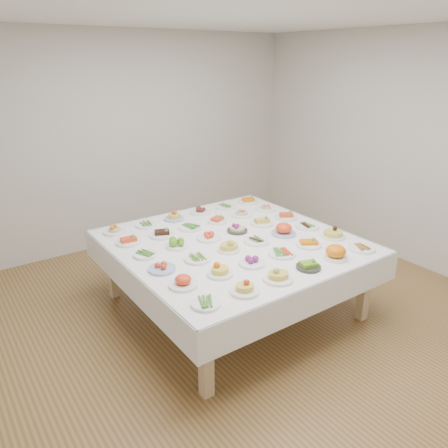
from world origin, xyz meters
TOP-DOWN VIEW (x-y plane):
  - room_envelope at (0.00, 0.00)m, footprint 5.02×5.02m
  - display_table at (0.01, 0.18)m, footprint 2.22×2.22m
  - dish_0 at (-0.86, -0.68)m, footprint 0.23×0.22m
  - dish_1 at (-0.52, -0.69)m, footprint 0.23×0.23m
  - dish_2 at (-0.17, -0.69)m, footprint 0.25×0.25m
  - dish_3 at (0.18, -0.69)m, footprint 0.21×0.21m
  - dish_4 at (0.52, -0.68)m, footprint 0.22×0.22m
  - dish_5 at (0.88, -0.69)m, footprint 0.24×0.24m
  - dish_6 at (-0.85, -0.33)m, footprint 0.23×0.23m
  - dish_7 at (-0.51, -0.34)m, footprint 0.22×0.22m
  - dish_8 at (-0.17, -0.34)m, footprint 0.23×0.23m
  - dish_9 at (0.18, -0.35)m, footprint 0.27×0.25m
  - dish_10 at (0.53, -0.34)m, footprint 0.24×0.24m
  - dish_11 at (0.89, -0.33)m, footprint 0.23×0.23m
  - dish_12 at (-0.86, 0.01)m, footprint 0.23×0.23m
  - dish_13 at (-0.51, 0.00)m, footprint 0.23×0.23m
  - dish_14 at (-0.16, 0.01)m, footprint 0.21×0.21m
  - dish_15 at (0.18, 0.02)m, footprint 0.25×0.25m
  - dish_16 at (0.53, 0.01)m, footprint 0.25×0.25m
  - dish_17 at (0.87, 0.01)m, footprint 0.25×0.25m
  - dish_18 at (-0.85, 0.35)m, footprint 0.23×0.22m
  - dish_19 at (-0.52, 0.36)m, footprint 0.21×0.21m
  - dish_20 at (-0.16, 0.35)m, footprint 0.24×0.24m
  - dish_21 at (0.19, 0.35)m, footprint 0.21×0.21m
  - dish_22 at (0.54, 0.36)m, footprint 0.24×0.24m
  - dish_23 at (0.88, 0.35)m, footprint 0.25×0.25m
  - dish_24 at (-0.86, 0.71)m, footprint 0.24×0.24m
  - dish_25 at (-0.50, 0.69)m, footprint 0.25×0.25m
  - dish_26 at (-0.16, 0.70)m, footprint 0.24×0.24m
  - dish_27 at (0.18, 0.70)m, footprint 0.21×0.21m
  - dish_28 at (0.52, 0.71)m, footprint 0.23×0.23m
  - dish_29 at (0.88, 0.70)m, footprint 0.24×0.24m
  - dish_30 at (-0.86, 1.05)m, footprint 0.23×0.23m
  - dish_31 at (-0.51, 1.04)m, footprint 0.22×0.22m
  - dish_32 at (-0.17, 1.04)m, footprint 0.22×0.22m
  - dish_33 at (0.19, 1.05)m, footprint 0.24×0.24m
  - dish_34 at (0.54, 1.04)m, footprint 0.24×0.24m
  - dish_35 at (0.88, 1.04)m, footprint 0.25×0.25m

SIDE VIEW (x-z plane):
  - display_table at x=0.01m, z-range 0.31..1.06m
  - dish_13 at x=-0.51m, z-range 0.74..0.79m
  - dish_15 at x=0.18m, z-range 0.74..0.80m
  - dish_31 at x=-0.51m, z-range 0.75..0.80m
  - dish_34 at x=0.54m, z-range 0.74..0.80m
  - dish_5 at x=0.88m, z-range 0.75..0.80m
  - dish_0 at x=-0.86m, z-range 0.75..0.80m
  - dish_17 at x=0.87m, z-range 0.75..0.80m
  - dish_18 at x=-0.85m, z-range 0.75..0.80m
  - dish_9 at x=0.18m, z-range 0.75..0.81m
  - dish_26 at x=-0.16m, z-range 0.75..0.81m
  - dish_27 at x=0.18m, z-range 0.74..0.83m
  - dish_3 at x=0.18m, z-range 0.74..0.83m
  - dish_24 at x=-0.86m, z-range 0.74..0.83m
  - dish_20 at x=-0.16m, z-range 0.74..0.84m
  - dish_8 at x=-0.17m, z-range 0.74..0.84m
  - dish_10 at x=0.53m, z-range 0.74..0.84m
  - dish_33 at x=0.19m, z-range 0.74..0.84m
  - dish_35 at x=0.88m, z-range 0.74..0.84m
  - dish_12 at x=-0.86m, z-range 0.74..0.84m
  - dish_22 at x=0.54m, z-range 0.74..0.85m
  - dish_25 at x=-0.50m, z-range 0.74..0.85m
  - dish_23 at x=0.88m, z-range 0.74..0.85m
  - dish_19 at x=-0.52m, z-range 0.75..0.85m
  - dish_28 at x=0.52m, z-range 0.74..0.85m
  - dish_29 at x=0.88m, z-range 0.74..0.86m
  - dish_32 at x=-0.17m, z-range 0.74..0.86m
  - dish_21 at x=0.19m, z-range 0.75..0.86m
  - dish_30 at x=-0.86m, z-range 0.74..0.86m
  - dish_6 at x=-0.85m, z-range 0.74..0.86m
  - dish_1 at x=-0.52m, z-range 0.74..0.87m
  - dish_7 at x=-0.51m, z-range 0.74..0.87m
  - dish_2 at x=-0.17m, z-range 0.74..0.88m
  - dish_16 at x=0.53m, z-range 0.75..0.88m
  - dish_4 at x=0.52m, z-range 0.75..0.88m
  - dish_14 at x=-0.16m, z-range 0.75..0.89m
  - dish_11 at x=0.89m, z-range 0.75..0.90m
  - room_envelope at x=0.00m, z-range 0.43..3.24m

